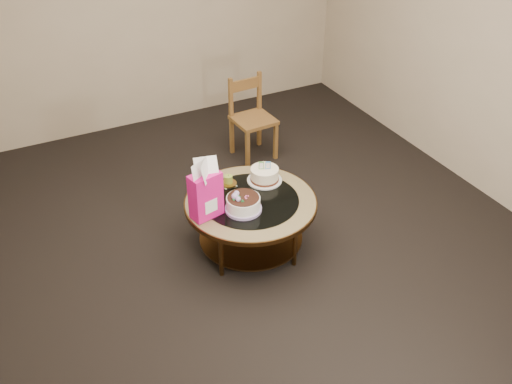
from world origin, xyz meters
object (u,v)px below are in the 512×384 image
decorated_cake (243,204)px  gift_bag (205,190)px  coffee_table (251,208)px  cream_cake (265,175)px  dining_chair (252,118)px

decorated_cake → gift_bag: size_ratio=0.60×
coffee_table → cream_cake: (0.22, 0.19, 0.14)m
decorated_cake → dining_chair: size_ratio=0.34×
coffee_table → gift_bag: size_ratio=2.23×
coffee_table → decorated_cake: bearing=-139.2°
decorated_cake → gift_bag: gift_bag is taller
dining_chair → coffee_table: bearing=-120.4°
dining_chair → decorated_cake: bearing=-122.4°
cream_cake → dining_chair: bearing=92.9°
cream_cake → gift_bag: gift_bag is taller
coffee_table → dining_chair: size_ratio=1.26×
decorated_cake → cream_cake: cream_cake is taller
gift_bag → cream_cake: bearing=7.2°
cream_cake → gift_bag: 0.65m
coffee_table → gift_bag: bearing=-175.5°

